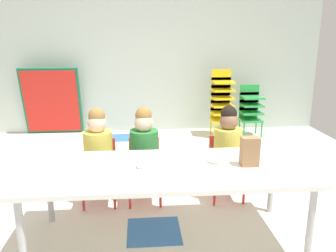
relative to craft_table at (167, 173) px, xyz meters
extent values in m
cube|color=silver|center=(-0.10, 0.56, -0.57)|extent=(5.77, 5.46, 0.02)
cube|color=#336BB2|center=(-0.10, 0.11, -0.55)|extent=(0.43, 0.43, 0.00)
cube|color=#336BB2|center=(1.25, 2.36, -0.55)|extent=(0.43, 0.43, 0.00)
cube|color=#336BB2|center=(-0.55, 2.81, -0.55)|extent=(0.43, 0.43, 0.00)
cube|color=#B2C1B7|center=(-0.10, 3.30, 0.70)|extent=(5.77, 0.10, 2.51)
cube|color=white|center=(0.00, 0.00, 0.02)|extent=(2.08, 0.83, 0.04)
cylinder|color=#B2B2B7|center=(-0.96, -0.35, -0.27)|extent=(0.05, 0.05, 0.56)
cylinder|color=#B2B2B7|center=(0.96, -0.35, -0.27)|extent=(0.05, 0.05, 0.56)
cylinder|color=#B2B2B7|center=(-0.96, 0.35, -0.27)|extent=(0.05, 0.05, 0.56)
cylinder|color=#B2B2B7|center=(0.96, 0.35, -0.27)|extent=(0.05, 0.05, 0.56)
cube|color=red|center=(-0.57, 0.63, -0.26)|extent=(0.32, 0.30, 0.03)
cube|color=red|center=(-0.57, 0.78, -0.11)|extent=(0.29, 0.02, 0.30)
cylinder|color=#D8C64C|center=(-0.57, 0.63, -0.04)|extent=(0.31, 0.31, 0.38)
sphere|color=beige|center=(-0.57, 0.63, 0.22)|extent=(0.17, 0.17, 0.17)
sphere|color=olive|center=(-0.57, 0.65, 0.29)|extent=(0.15, 0.15, 0.15)
cylinder|color=red|center=(-0.71, 0.50, -0.41)|extent=(0.02, 0.02, 0.28)
cylinder|color=red|center=(-0.43, 0.50, -0.41)|extent=(0.02, 0.02, 0.28)
cylinder|color=red|center=(-0.71, 0.76, -0.41)|extent=(0.02, 0.02, 0.28)
cylinder|color=red|center=(-0.43, 0.76, -0.41)|extent=(0.02, 0.02, 0.28)
cube|color=red|center=(-0.16, 0.63, -0.26)|extent=(0.32, 0.30, 0.03)
cube|color=red|center=(-0.16, 0.78, -0.11)|extent=(0.29, 0.02, 0.30)
cylinder|color=#2D7A38|center=(-0.16, 0.63, -0.04)|extent=(0.34, 0.34, 0.38)
sphere|color=beige|center=(-0.16, 0.63, 0.22)|extent=(0.17, 0.17, 0.17)
sphere|color=olive|center=(-0.16, 0.65, 0.29)|extent=(0.15, 0.15, 0.15)
cylinder|color=red|center=(-0.30, 0.50, -0.41)|extent=(0.02, 0.02, 0.28)
cylinder|color=red|center=(-0.02, 0.50, -0.41)|extent=(0.02, 0.02, 0.28)
cylinder|color=red|center=(-0.30, 0.76, -0.41)|extent=(0.02, 0.02, 0.28)
cylinder|color=red|center=(-0.02, 0.76, -0.41)|extent=(0.02, 0.02, 0.28)
cube|color=red|center=(0.63, 0.63, -0.26)|extent=(0.32, 0.30, 0.03)
cube|color=red|center=(0.63, 0.78, -0.11)|extent=(0.29, 0.02, 0.30)
cylinder|color=#D8C64C|center=(0.63, 0.63, -0.04)|extent=(0.34, 0.34, 0.38)
sphere|color=#8C664C|center=(0.63, 0.63, 0.22)|extent=(0.17, 0.17, 0.17)
sphere|color=black|center=(0.63, 0.65, 0.29)|extent=(0.15, 0.15, 0.15)
cylinder|color=red|center=(0.49, 0.50, -0.41)|extent=(0.02, 0.02, 0.28)
cylinder|color=red|center=(0.77, 0.50, -0.41)|extent=(0.02, 0.02, 0.28)
cylinder|color=red|center=(0.49, 0.76, -0.41)|extent=(0.02, 0.02, 0.28)
cylinder|color=red|center=(0.77, 0.76, -0.41)|extent=(0.02, 0.02, 0.28)
cube|color=yellow|center=(1.09, 2.76, -0.30)|extent=(0.32, 0.30, 0.03)
cube|color=yellow|center=(1.09, 2.90, -0.21)|extent=(0.30, 0.02, 0.18)
cube|color=yellow|center=(1.09, 2.76, -0.18)|extent=(0.32, 0.30, 0.03)
cube|color=yellow|center=(1.09, 2.90, -0.09)|extent=(0.30, 0.02, 0.18)
cube|color=yellow|center=(1.09, 2.76, -0.06)|extent=(0.32, 0.30, 0.03)
cube|color=yellow|center=(1.09, 2.90, 0.03)|extent=(0.30, 0.02, 0.18)
cube|color=yellow|center=(1.09, 2.76, 0.06)|extent=(0.32, 0.30, 0.03)
cube|color=yellow|center=(1.09, 2.90, 0.15)|extent=(0.30, 0.02, 0.18)
cube|color=yellow|center=(1.09, 2.76, 0.18)|extent=(0.32, 0.30, 0.03)
cube|color=yellow|center=(1.09, 2.90, 0.27)|extent=(0.30, 0.02, 0.18)
cube|color=yellow|center=(1.09, 2.76, 0.30)|extent=(0.32, 0.30, 0.03)
cube|color=yellow|center=(1.09, 2.90, 0.39)|extent=(0.30, 0.02, 0.18)
cylinder|color=yellow|center=(0.95, 2.63, -0.43)|extent=(0.02, 0.02, 0.26)
cylinder|color=yellow|center=(1.23, 2.63, -0.43)|extent=(0.02, 0.02, 0.26)
cylinder|color=yellow|center=(0.95, 2.89, -0.43)|extent=(0.02, 0.02, 0.26)
cylinder|color=yellow|center=(1.23, 2.89, -0.43)|extent=(0.02, 0.02, 0.26)
cube|color=green|center=(1.55, 2.76, -0.30)|extent=(0.32, 0.30, 0.03)
cube|color=green|center=(1.55, 2.90, -0.21)|extent=(0.30, 0.02, 0.18)
cube|color=green|center=(1.55, 2.76, -0.18)|extent=(0.32, 0.30, 0.03)
cube|color=green|center=(1.55, 2.90, -0.09)|extent=(0.30, 0.02, 0.18)
cube|color=green|center=(1.55, 2.76, -0.06)|extent=(0.32, 0.30, 0.03)
cube|color=green|center=(1.55, 2.90, 0.03)|extent=(0.30, 0.02, 0.18)
cube|color=green|center=(1.55, 2.76, 0.06)|extent=(0.32, 0.30, 0.03)
cube|color=green|center=(1.55, 2.90, 0.15)|extent=(0.30, 0.02, 0.18)
cylinder|color=green|center=(1.41, 2.63, -0.43)|extent=(0.02, 0.02, 0.26)
cylinder|color=green|center=(1.69, 2.63, -0.43)|extent=(0.02, 0.02, 0.26)
cylinder|color=green|center=(1.41, 2.89, -0.43)|extent=(0.02, 0.02, 0.26)
cylinder|color=green|center=(1.69, 2.89, -0.43)|extent=(0.02, 0.02, 0.26)
cube|color=#19724C|center=(-1.57, 3.11, -0.02)|extent=(0.90, 0.28, 1.09)
cube|color=red|center=(-1.57, 3.07, -0.02)|extent=(0.83, 0.23, 0.99)
cube|color=#9E754C|center=(0.62, -0.01, 0.15)|extent=(0.13, 0.09, 0.22)
cylinder|color=white|center=(-0.18, -0.01, 0.05)|extent=(0.18, 0.18, 0.01)
cylinder|color=white|center=(-0.51, 0.11, 0.05)|extent=(0.18, 0.18, 0.01)
torus|color=white|center=(-0.18, -0.01, 0.06)|extent=(0.10, 0.10, 0.03)
torus|color=white|center=(0.37, 0.09, 0.06)|extent=(0.11, 0.11, 0.03)
camera|label=1|loc=(-0.19, -2.37, 0.98)|focal=36.67mm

